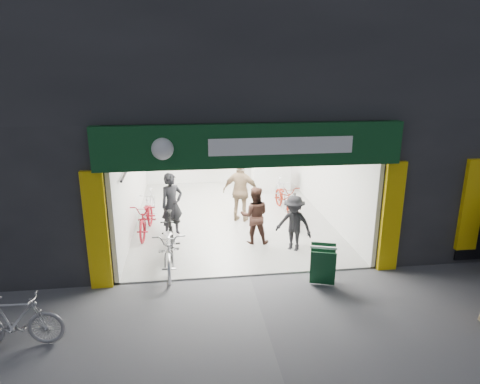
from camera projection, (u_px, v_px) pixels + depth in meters
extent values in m
plane|color=#56565B|center=(250.00, 276.00, 9.76)|extent=(60.00, 60.00, 0.00)
cube|color=#232326|center=(258.00, 26.00, 12.97)|extent=(16.00, 10.00, 4.50)
cube|color=#232326|center=(51.00, 161.00, 13.31)|extent=(5.00, 10.00, 3.50)
cube|color=#232326|center=(399.00, 151.00, 14.75)|extent=(6.00, 10.00, 3.50)
cube|color=#9E9E99|center=(230.00, 216.00, 13.55)|extent=(6.00, 8.00, 0.04)
cube|color=silver|center=(219.00, 144.00, 16.98)|extent=(6.00, 0.20, 3.20)
cube|color=silver|center=(132.00, 171.00, 12.72)|extent=(0.10, 8.00, 3.20)
cube|color=silver|center=(323.00, 165.00, 13.46)|extent=(0.10, 8.00, 3.20)
cube|color=white|center=(230.00, 113.00, 12.62)|extent=(6.00, 8.00, 0.10)
cube|color=black|center=(250.00, 129.00, 8.89)|extent=(6.00, 0.30, 0.30)
cube|color=#0E3D1F|center=(252.00, 145.00, 8.76)|extent=(6.40, 0.25, 0.90)
cube|color=white|center=(282.00, 146.00, 8.71)|extent=(3.00, 0.02, 0.35)
cube|color=#DDC10B|center=(97.00, 231.00, 8.92)|extent=(0.45, 0.12, 2.60)
cube|color=#DDC10B|center=(391.00, 217.00, 9.74)|extent=(0.45, 0.12, 2.60)
cube|color=#DDC10B|center=(472.00, 205.00, 9.92)|extent=(0.50, 0.12, 2.20)
cylinder|color=black|center=(133.00, 158.00, 12.02)|extent=(0.06, 5.00, 0.06)
cube|color=silver|center=(271.00, 179.00, 16.01)|extent=(1.40, 0.60, 1.00)
cube|color=white|center=(243.00, 130.00, 9.98)|extent=(1.30, 0.35, 0.04)
cube|color=white|center=(234.00, 120.00, 11.69)|extent=(1.30, 0.35, 0.04)
cube|color=white|center=(227.00, 113.00, 13.40)|extent=(1.30, 0.35, 0.04)
cube|color=white|center=(222.00, 107.00, 15.10)|extent=(1.30, 0.35, 0.04)
imported|color=silver|center=(170.00, 248.00, 9.95)|extent=(0.78, 2.08, 1.08)
imported|color=black|center=(171.00, 233.00, 10.90)|extent=(0.58, 1.74, 1.03)
imported|color=maroon|center=(147.00, 218.00, 12.02)|extent=(0.83, 1.95, 1.00)
imported|color=silver|center=(150.00, 205.00, 13.22)|extent=(0.64, 1.59, 0.93)
imported|color=black|center=(295.00, 211.00, 12.61)|extent=(0.67, 1.63, 0.95)
imported|color=maroon|center=(285.00, 198.00, 13.85)|extent=(0.80, 1.86, 0.95)
imported|color=silver|center=(281.00, 192.00, 14.35)|extent=(0.48, 1.67, 1.00)
imported|color=#A5A5A9|center=(15.00, 321.00, 7.24)|extent=(1.64, 0.52, 0.98)
imported|color=black|center=(172.00, 205.00, 11.84)|extent=(0.78, 0.70, 1.80)
imported|color=#3A221A|center=(255.00, 216.00, 11.32)|extent=(0.85, 0.70, 1.58)
imported|color=black|center=(294.00, 224.00, 10.86)|extent=(1.11, 1.03, 1.50)
imported|color=#886C4F|center=(241.00, 192.00, 12.85)|extent=(1.22, 0.86, 1.93)
cube|color=#0D361B|center=(323.00, 268.00, 9.17)|extent=(0.58, 0.36, 0.83)
cube|color=#0D361B|center=(323.00, 261.00, 9.50)|extent=(0.58, 0.36, 0.83)
cube|color=white|center=(324.00, 248.00, 9.22)|extent=(0.56, 0.22, 0.05)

